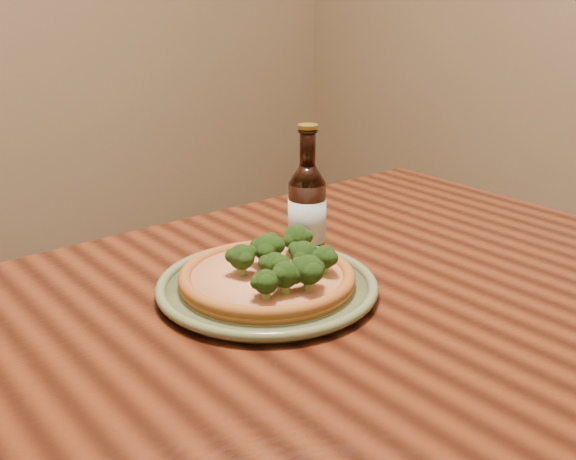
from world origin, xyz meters
TOP-DOWN VIEW (x-y plane):
  - table at (0.00, 0.10)m, footprint 1.60×0.90m
  - plate at (0.16, 0.21)m, footprint 0.30×0.30m
  - pizza at (0.17, 0.21)m, footprint 0.24×0.24m
  - beer_bottle at (0.28, 0.27)m, footprint 0.06×0.06m

SIDE VIEW (x-z plane):
  - table at x=0.00m, z-range 0.28..1.03m
  - plate at x=0.16m, z-range 0.75..0.77m
  - pizza at x=0.17m, z-range 0.75..0.81m
  - beer_bottle at x=0.28m, z-range 0.72..0.93m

